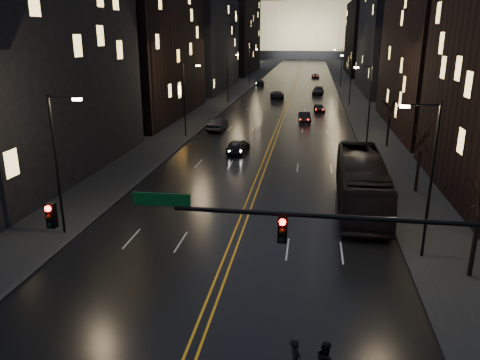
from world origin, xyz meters
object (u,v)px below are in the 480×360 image
at_px(bus, 361,182).
at_px(oncoming_car_b, 217,124).
at_px(oncoming_car_a, 238,146).
at_px(receding_car_a, 305,117).
at_px(traffic_signal, 349,246).

xyz_separation_m(bus, oncoming_car_b, (-16.11, 26.49, -1.04)).
relative_size(oncoming_car_a, receding_car_a, 1.07).
bearing_deg(traffic_signal, oncoming_car_a, 105.56).
bearing_deg(traffic_signal, receding_car_a, 92.66).
xyz_separation_m(traffic_signal, oncoming_car_b, (-13.78, 44.62, -4.25)).
height_order(traffic_signal, oncoming_car_a, traffic_signal).
xyz_separation_m(traffic_signal, oncoming_car_a, (-9.21, 33.06, -4.31)).
height_order(traffic_signal, oncoming_car_b, traffic_signal).
relative_size(traffic_signal, oncoming_car_b, 3.33).
bearing_deg(oncoming_car_a, bus, 134.30).
xyz_separation_m(bus, oncoming_car_a, (-11.53, 14.93, -1.10)).
relative_size(oncoming_car_b, receding_car_a, 1.20).
bearing_deg(receding_car_a, oncoming_car_b, -150.95).
bearing_deg(bus, oncoming_car_a, 128.87).
height_order(oncoming_car_b, receding_car_a, oncoming_car_b).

